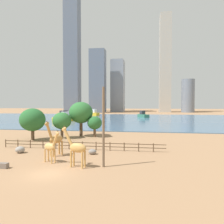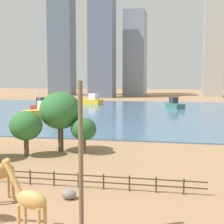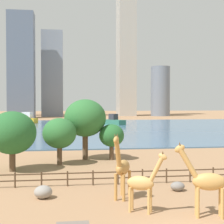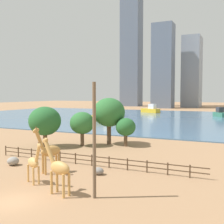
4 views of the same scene
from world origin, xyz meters
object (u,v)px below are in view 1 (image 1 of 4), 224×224
boulder_near_fence (20,150)px  boat_barge (64,118)px  tree_left_small (33,120)px  utility_pole (103,127)px  giraffe_companion (51,147)px  feeding_trough (0,165)px  giraffe_tall (76,148)px  tree_center_broad (95,123)px  tree_left_large (62,121)px  tree_right_tall (81,113)px  boat_tug (65,116)px  boat_ferry (143,115)px  boulder_by_pole (92,152)px  giraffe_young (55,139)px  boat_sailboat (92,113)px

boulder_near_fence → boat_barge: (-13.29, 52.42, 0.99)m
boulder_near_fence → tree_left_small: 11.95m
utility_pole → boulder_near_fence: (-13.45, 5.08, -4.10)m
giraffe_companion → feeding_trough: size_ratio=2.28×
giraffe_tall → tree_center_broad: (-3.02, 22.08, 0.79)m
tree_left_large → boat_barge: 41.12m
tree_right_tall → boat_tug: size_ratio=0.83×
boat_ferry → giraffe_companion: bearing=-35.3°
boulder_near_fence → boulder_by_pole: boulder_near_fence is taller
tree_right_tall → tree_left_small: 10.32m
giraffe_tall → giraffe_young: size_ratio=0.94×
feeding_trough → boat_ferry: 90.79m
utility_pole → feeding_trough: size_ratio=5.09×
utility_pole → boat_barge: bearing=114.9°
utility_pole → tree_left_large: size_ratio=1.69×
utility_pole → boat_tug: size_ratio=1.00×
feeding_trough → boat_ferry: (15.18, 89.51, 1.05)m
boulder_near_fence → boat_ferry: size_ratio=0.17×
boat_tug → giraffe_companion: bearing=-136.2°
giraffe_tall → feeding_trough: size_ratio=2.62×
boulder_near_fence → boat_tug: 69.08m
giraffe_tall → giraffe_companion: giraffe_tall is taller
boat_tug → giraffe_young: bearing=-135.9°
boulder_by_pole → boat_ferry: (6.52, 81.44, 0.98)m
boat_tug → tree_left_large: bearing=-135.5°
tree_right_tall → boat_ferry: (13.10, 65.03, -3.86)m
tree_right_tall → boulder_near_fence: bearing=-103.5°
boulder_by_pole → boat_ferry: 81.71m
boulder_near_fence → boat_tug: (-18.34, 66.59, 1.01)m
feeding_trough → utility_pole: bearing=11.0°
tree_left_small → boat_tug: size_ratio=0.69×
boat_barge → giraffe_young: bearing=59.3°
feeding_trough → boat_tug: 76.65m
boat_sailboat → boat_tug: bearing=100.5°
utility_pole → giraffe_young: bearing=151.0°
giraffe_tall → boat_tug: 77.73m
tree_left_large → boat_barge: boat_barge is taller
boulder_by_pole → tree_left_large: (-9.73, 13.13, 3.25)m
giraffe_companion → feeding_trough: 5.77m
boulder_by_pole → tree_center_broad: bearing=102.0°
giraffe_companion → boat_barge: boat_barge is taller
giraffe_young → tree_right_tall: tree_right_tall is taller
tree_right_tall → giraffe_young: bearing=-84.5°
boat_barge → tree_left_small: bearing=52.3°
feeding_trough → giraffe_companion: bearing=33.6°
boat_barge → giraffe_tall: bearing=61.7°
giraffe_tall → tree_left_small: tree_left_small is taller
giraffe_tall → boat_barge: size_ratio=0.55×
tree_center_broad → tree_left_small: size_ratio=0.71×
boat_barge → tree_right_tall: bearing=65.8°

